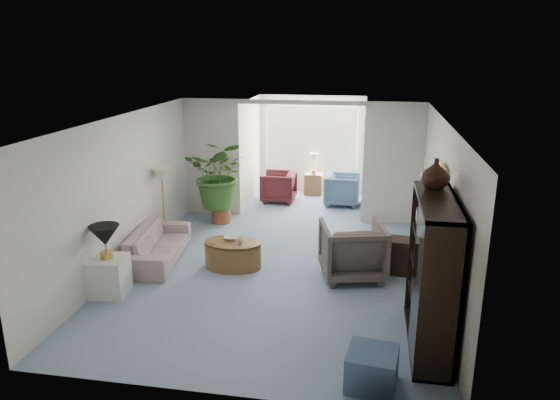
% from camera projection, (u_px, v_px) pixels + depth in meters
% --- Properties ---
extents(floor, '(6.00, 6.00, 0.00)m').
position_uv_depth(floor, '(274.00, 276.00, 8.34)').
color(floor, '#849BAF').
rests_on(floor, ground).
extents(sunroom_floor, '(2.60, 2.60, 0.00)m').
position_uv_depth(sunroom_floor, '(306.00, 203.00, 12.22)').
color(sunroom_floor, '#849BAF').
rests_on(sunroom_floor, ground).
extents(back_pier_left, '(1.20, 0.12, 2.50)m').
position_uv_depth(back_pier_left, '(212.00, 158.00, 11.13)').
color(back_pier_left, beige).
rests_on(back_pier_left, ground).
extents(back_pier_right, '(1.20, 0.12, 2.50)m').
position_uv_depth(back_pier_right, '(393.00, 164.00, 10.51)').
color(back_pier_right, beige).
rests_on(back_pier_right, ground).
extents(back_header, '(2.60, 0.12, 0.10)m').
position_uv_depth(back_header, '(301.00, 102.00, 10.48)').
color(back_header, beige).
rests_on(back_header, back_pier_left).
extents(window_pane, '(2.20, 0.02, 1.50)m').
position_uv_depth(window_pane, '(312.00, 136.00, 12.84)').
color(window_pane, white).
extents(window_blinds, '(2.20, 0.02, 1.50)m').
position_uv_depth(window_blinds, '(312.00, 137.00, 12.81)').
color(window_blinds, white).
extents(framed_picture, '(0.04, 0.50, 0.40)m').
position_uv_depth(framed_picture, '(442.00, 182.00, 7.36)').
color(framed_picture, beige).
extents(sofa, '(0.96, 1.97, 0.55)m').
position_uv_depth(sofa, '(158.00, 244.00, 8.92)').
color(sofa, '#B7AB9B').
rests_on(sofa, ground).
extents(end_table, '(0.58, 0.58, 0.57)m').
position_uv_depth(end_table, '(109.00, 276.00, 7.67)').
color(end_table, white).
rests_on(end_table, ground).
extents(table_lamp, '(0.44, 0.44, 0.30)m').
position_uv_depth(table_lamp, '(105.00, 236.00, 7.49)').
color(table_lamp, black).
rests_on(table_lamp, end_table).
extents(floor_lamp, '(0.36, 0.36, 0.28)m').
position_uv_depth(floor_lamp, '(161.00, 176.00, 9.59)').
color(floor_lamp, '#F7E9C5').
rests_on(floor_lamp, ground).
extents(coffee_table, '(0.97, 0.97, 0.45)m').
position_uv_depth(coffee_table, '(233.00, 254.00, 8.63)').
color(coffee_table, brown).
rests_on(coffee_table, ground).
extents(coffee_bowl, '(0.24, 0.24, 0.06)m').
position_uv_depth(coffee_bowl, '(231.00, 238.00, 8.66)').
color(coffee_bowl, silver).
rests_on(coffee_bowl, coffee_table).
extents(coffee_cup, '(0.10, 0.10, 0.09)m').
position_uv_depth(coffee_cup, '(240.00, 242.00, 8.43)').
color(coffee_cup, beige).
rests_on(coffee_cup, coffee_table).
extents(wingback_chair, '(1.16, 1.18, 0.89)m').
position_uv_depth(wingback_chair, '(352.00, 250.00, 8.22)').
color(wingback_chair, '#675D51').
rests_on(wingback_chair, ground).
extents(side_table_dark, '(0.52, 0.43, 0.57)m').
position_uv_depth(side_table_dark, '(396.00, 255.00, 8.43)').
color(side_table_dark, black).
rests_on(side_table_dark, ground).
extents(entertainment_cabinet, '(0.45, 1.68, 1.86)m').
position_uv_depth(entertainment_cabinet, '(432.00, 274.00, 6.20)').
color(entertainment_cabinet, black).
rests_on(entertainment_cabinet, ground).
extents(cabinet_urn, '(0.36, 0.36, 0.37)m').
position_uv_depth(cabinet_urn, '(436.00, 174.00, 6.35)').
color(cabinet_urn, black).
rests_on(cabinet_urn, entertainment_cabinet).
extents(ottoman, '(0.59, 0.59, 0.42)m').
position_uv_depth(ottoman, '(372.00, 369.00, 5.60)').
color(ottoman, slate).
rests_on(ottoman, ground).
extents(plant_pot, '(0.40, 0.40, 0.32)m').
position_uv_depth(plant_pot, '(221.00, 215.00, 10.86)').
color(plant_pot, brown).
rests_on(plant_pot, ground).
extents(house_plant, '(1.29, 1.12, 1.43)m').
position_uv_depth(house_plant, '(220.00, 174.00, 10.61)').
color(house_plant, '#336020').
rests_on(house_plant, plant_pot).
extents(sunroom_chair_blue, '(0.80, 0.77, 0.72)m').
position_uv_depth(sunroom_chair_blue, '(342.00, 190.00, 12.01)').
color(sunroom_chair_blue, slate).
rests_on(sunroom_chair_blue, ground).
extents(sunroom_chair_maroon, '(0.79, 0.77, 0.71)m').
position_uv_depth(sunroom_chair_maroon, '(278.00, 187.00, 12.26)').
color(sunroom_chair_maroon, '#501B1F').
rests_on(sunroom_chair_maroon, ground).
extents(sunroom_table, '(0.43, 0.34, 0.52)m').
position_uv_depth(sunroom_table, '(314.00, 184.00, 12.87)').
color(sunroom_table, brown).
rests_on(sunroom_table, ground).
extents(shelf_clutter, '(0.30, 1.04, 1.06)m').
position_uv_depth(shelf_clutter, '(430.00, 254.00, 6.11)').
color(shelf_clutter, '#322B27').
rests_on(shelf_clutter, entertainment_cabinet).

